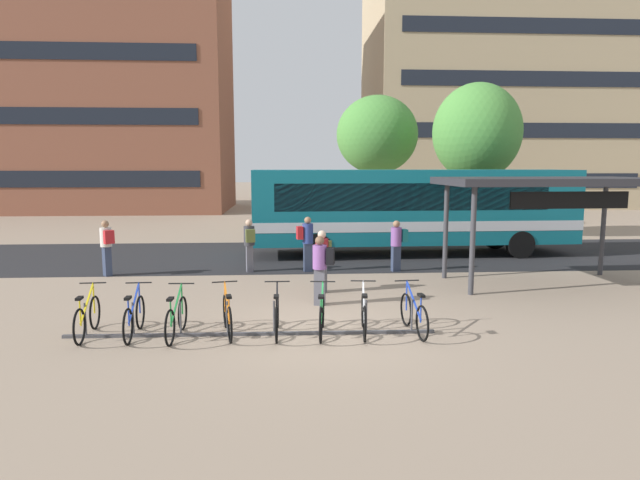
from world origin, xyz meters
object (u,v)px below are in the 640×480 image
at_px(commuter_teal_pack_1, 397,242).
at_px(commuter_red_pack_4, 107,244).
at_px(city_bus, 415,208).
at_px(commuter_red_pack_0, 307,240).
at_px(commuter_olive_pack_5, 322,257).
at_px(parked_bicycle_green_2, 176,319).
at_px(parked_bicycle_blue_7, 414,315).
at_px(parked_bicycle_yellow_0, 87,318).
at_px(street_tree_1, 377,135).
at_px(transit_shelter, 547,185).
at_px(parked_bicycle_silver_6, 364,315).
at_px(commuter_black_pack_2, 321,265).
at_px(parked_bicycle_blue_1, 134,318).
at_px(parked_bicycle_green_5, 322,316).
at_px(parked_bicycle_black_4, 277,316).
at_px(street_tree_0, 477,132).
at_px(parked_bicycle_orange_3, 227,316).
at_px(commuter_olive_pack_3, 249,242).

distance_m(commuter_teal_pack_1, commuter_red_pack_4, 8.98).
relative_size(city_bus, commuter_teal_pack_1, 7.40).
xyz_separation_m(commuter_red_pack_0, commuter_olive_pack_5, (0.31, -2.85, -0.06)).
height_order(parked_bicycle_green_2, commuter_olive_pack_5, commuter_olive_pack_5).
bearing_deg(parked_bicycle_blue_7, city_bus, -18.40).
bearing_deg(commuter_teal_pack_1, parked_bicycle_yellow_0, 27.19).
bearing_deg(commuter_red_pack_4, street_tree_1, -77.89).
bearing_deg(transit_shelter, parked_bicycle_silver_6, -145.23).
relative_size(parked_bicycle_yellow_0, commuter_black_pack_2, 1.02).
xyz_separation_m(parked_bicycle_silver_6, commuter_red_pack_0, (-0.90, 6.54, 0.63)).
bearing_deg(commuter_red_pack_4, parked_bicycle_blue_1, 164.21).
xyz_separation_m(parked_bicycle_green_5, parked_bicycle_blue_7, (1.85, -0.01, 0.00)).
distance_m(parked_bicycle_black_4, street_tree_0, 17.65).
height_order(parked_bicycle_blue_1, transit_shelter, transit_shelter).
xyz_separation_m(parked_bicycle_orange_3, commuter_red_pack_0, (1.82, 6.45, 0.63)).
xyz_separation_m(commuter_red_pack_0, street_tree_0, (8.18, 8.00, 3.86)).
relative_size(parked_bicycle_yellow_0, parked_bicycle_orange_3, 1.01).
bearing_deg(parked_bicycle_silver_6, parked_bicycle_blue_7, -85.47).
height_order(commuter_red_pack_4, street_tree_0, street_tree_0).
xyz_separation_m(parked_bicycle_green_5, commuter_red_pack_0, (-0.05, 6.55, 0.63)).
relative_size(commuter_red_pack_4, commuter_olive_pack_5, 1.03).
bearing_deg(commuter_red_pack_4, parked_bicycle_blue_7, -165.56).
height_order(commuter_red_pack_4, commuter_olive_pack_5, commuter_red_pack_4).
relative_size(commuter_black_pack_2, commuter_olive_pack_5, 1.01).
height_order(parked_bicycle_green_2, transit_shelter, transit_shelter).
xyz_separation_m(commuter_red_pack_0, street_tree_1, (4.16, 11.82, 3.94)).
relative_size(parked_bicycle_green_2, commuter_olive_pack_3, 1.03).
height_order(parked_bicycle_blue_7, commuter_red_pack_4, commuter_red_pack_4).
relative_size(transit_shelter, commuter_olive_pack_3, 3.49).
xyz_separation_m(parked_bicycle_blue_1, parked_bicycle_green_2, (0.85, -0.13, 0.00)).
distance_m(parked_bicycle_silver_6, commuter_red_pack_4, 9.37).
xyz_separation_m(parked_bicycle_green_5, commuter_red_pack_4, (-6.16, 6.21, 0.61)).
relative_size(commuter_red_pack_0, street_tree_1, 0.25).
relative_size(parked_bicycle_black_4, street_tree_1, 0.25).
xyz_separation_m(transit_shelter, commuter_teal_pack_1, (-3.74, 2.15, -1.88)).
relative_size(parked_bicycle_yellow_0, parked_bicycle_silver_6, 1.00).
bearing_deg(commuter_olive_pack_3, commuter_red_pack_4, 83.19).
xyz_separation_m(parked_bicycle_black_4, parked_bicycle_blue_7, (2.75, -0.07, 0.00)).
bearing_deg(city_bus, commuter_red_pack_0, -144.31).
xyz_separation_m(parked_bicycle_green_2, parked_bicycle_orange_3, (0.98, 0.12, 0.00)).
xyz_separation_m(parked_bicycle_green_5, street_tree_0, (8.13, 14.55, 4.49)).
bearing_deg(commuter_olive_pack_3, parked_bicycle_blue_7, -162.83).
distance_m(city_bus, commuter_olive_pack_3, 6.81).
bearing_deg(parked_bicycle_green_5, commuter_olive_pack_5, 2.06).
height_order(transit_shelter, street_tree_0, street_tree_0).
relative_size(parked_bicycle_green_2, commuter_red_pack_4, 1.01).
height_order(parked_bicycle_yellow_0, commuter_black_pack_2, commuter_black_pack_2).
xyz_separation_m(parked_bicycle_green_2, parked_bicycle_green_5, (2.86, 0.01, 0.00)).
bearing_deg(street_tree_0, street_tree_1, 136.43).
relative_size(parked_bicycle_blue_7, commuter_teal_pack_1, 1.05).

